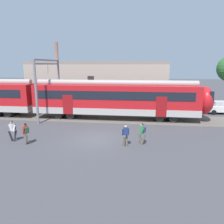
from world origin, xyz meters
name	(u,v)px	position (x,y,z in m)	size (l,w,h in m)	color
ground_plane	(96,139)	(0.00, 0.00, 0.00)	(160.00, 160.00, 0.00)	#424247
track_bed	(24,116)	(-10.23, 7.22, 0.01)	(80.00, 4.40, 0.01)	#605951
pedestrian_white	(13,129)	(-6.41, -1.24, 0.99)	(0.67, 0.54, 1.67)	#28282D
pedestrian_red	(26,132)	(-5.01, -1.76, 0.99)	(0.56, 0.66, 1.67)	#6B6051
pedestrian_navy	(126,133)	(2.53, -1.17, 0.99)	(0.54, 0.67, 1.67)	#6B6051
pedestrian_green	(142,132)	(3.75, -0.70, 0.99)	(0.61, 0.61, 1.67)	#6B6051
parked_car_white	(222,107)	(13.67, 11.37, 0.78)	(4.05, 1.86, 1.54)	silver
catenary_gantry	(48,80)	(-6.84, 7.22, 4.31)	(0.24, 6.64, 6.53)	gray
background_building	(97,84)	(-2.78, 15.22, 3.21)	(20.07, 5.00, 9.20)	#B2A899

